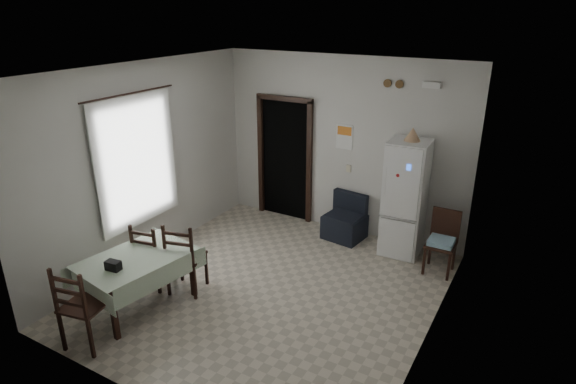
{
  "coord_description": "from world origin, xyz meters",
  "views": [
    {
      "loc": [
        2.99,
        -4.73,
        3.61
      ],
      "look_at": [
        0.0,
        0.5,
        1.25
      ],
      "focal_mm": 30.0,
      "sensor_mm": 36.0,
      "label": 1
    }
  ],
  "objects_px": {
    "fridge": "(405,199)",
    "navy_seat": "(345,217)",
    "dining_chair_far_left": "(153,253)",
    "corner_chair": "(441,243)",
    "dining_chair_near_head": "(84,304)",
    "dining_chair_far_right": "(186,256)",
    "dining_table": "(139,281)"
  },
  "relations": [
    {
      "from": "corner_chair",
      "to": "dining_chair_near_head",
      "type": "bearing_deg",
      "value": -131.17
    },
    {
      "from": "navy_seat",
      "to": "dining_table",
      "type": "xyz_separation_m",
      "value": [
        -1.49,
        -3.05,
        -0.02
      ]
    },
    {
      "from": "navy_seat",
      "to": "corner_chair",
      "type": "bearing_deg",
      "value": -4.19
    },
    {
      "from": "fridge",
      "to": "dining_chair_far_left",
      "type": "xyz_separation_m",
      "value": [
        -2.64,
        -2.59,
        -0.42
      ]
    },
    {
      "from": "fridge",
      "to": "dining_chair_near_head",
      "type": "distance_m",
      "value": 4.58
    },
    {
      "from": "dining_chair_near_head",
      "to": "corner_chair",
      "type": "bearing_deg",
      "value": -142.17
    },
    {
      "from": "dining_chair_far_left",
      "to": "dining_table",
      "type": "bearing_deg",
      "value": 102.8
    },
    {
      "from": "dining_table",
      "to": "dining_chair_near_head",
      "type": "xyz_separation_m",
      "value": [
        0.05,
        -0.83,
        0.17
      ]
    },
    {
      "from": "dining_chair_far_right",
      "to": "dining_table",
      "type": "bearing_deg",
      "value": 49.02
    },
    {
      "from": "corner_chair",
      "to": "dining_chair_far_left",
      "type": "xyz_separation_m",
      "value": [
        -3.3,
        -2.26,
        0.02
      ]
    },
    {
      "from": "navy_seat",
      "to": "corner_chair",
      "type": "xyz_separation_m",
      "value": [
        1.62,
        -0.33,
        0.09
      ]
    },
    {
      "from": "dining_chair_far_right",
      "to": "dining_chair_near_head",
      "type": "distance_m",
      "value": 1.43
    },
    {
      "from": "fridge",
      "to": "navy_seat",
      "type": "xyz_separation_m",
      "value": [
        -0.95,
        0.0,
        -0.53
      ]
    },
    {
      "from": "fridge",
      "to": "dining_table",
      "type": "relative_size",
      "value": 1.33
    },
    {
      "from": "corner_chair",
      "to": "dining_chair_far_right",
      "type": "relative_size",
      "value": 0.9
    },
    {
      "from": "navy_seat",
      "to": "corner_chair",
      "type": "relative_size",
      "value": 0.8
    },
    {
      "from": "corner_chair",
      "to": "dining_table",
      "type": "distance_m",
      "value": 4.13
    },
    {
      "from": "navy_seat",
      "to": "dining_chair_far_right",
      "type": "distance_m",
      "value": 2.75
    },
    {
      "from": "navy_seat",
      "to": "dining_chair_far_left",
      "type": "xyz_separation_m",
      "value": [
        -1.69,
        -2.59,
        0.11
      ]
    },
    {
      "from": "fridge",
      "to": "navy_seat",
      "type": "distance_m",
      "value": 1.09
    },
    {
      "from": "corner_chair",
      "to": "dining_table",
      "type": "relative_size",
      "value": 0.68
    },
    {
      "from": "dining_table",
      "to": "dining_chair_near_head",
      "type": "bearing_deg",
      "value": -77.16
    },
    {
      "from": "fridge",
      "to": "dining_chair_near_head",
      "type": "relative_size",
      "value": 1.71
    },
    {
      "from": "dining_chair_far_left",
      "to": "dining_chair_near_head",
      "type": "bearing_deg",
      "value": 90.44
    },
    {
      "from": "fridge",
      "to": "dining_table",
      "type": "xyz_separation_m",
      "value": [
        -2.44,
        -3.05,
        -0.54
      ]
    },
    {
      "from": "fridge",
      "to": "dining_chair_far_left",
      "type": "bearing_deg",
      "value": -138.17
    },
    {
      "from": "dining_table",
      "to": "dining_chair_near_head",
      "type": "distance_m",
      "value": 0.85
    },
    {
      "from": "dining_table",
      "to": "dining_chair_far_left",
      "type": "height_order",
      "value": "dining_chair_far_left"
    },
    {
      "from": "fridge",
      "to": "dining_chair_near_head",
      "type": "xyz_separation_m",
      "value": [
        -2.39,
        -3.88,
        -0.37
      ]
    },
    {
      "from": "navy_seat",
      "to": "dining_table",
      "type": "distance_m",
      "value": 3.4
    },
    {
      "from": "dining_chair_far_left",
      "to": "dining_chair_far_right",
      "type": "xyz_separation_m",
      "value": [
        0.48,
        0.12,
        0.04
      ]
    },
    {
      "from": "dining_chair_far_right",
      "to": "navy_seat",
      "type": "bearing_deg",
      "value": -130.98
    }
  ]
}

